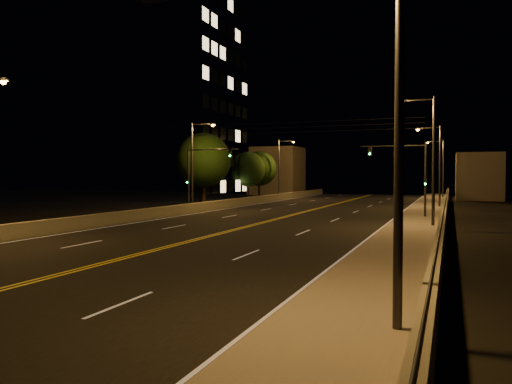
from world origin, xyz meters
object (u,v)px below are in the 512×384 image
(streetlight_5, at_px, (195,160))
(traffic_signal_left, at_px, (198,172))
(building_tower, at_px, (148,100))
(tree_3, at_px, (259,169))
(streetlight_0, at_px, (385,108))
(streetlight_3, at_px, (441,165))
(tree_0, at_px, (204,160))
(tree_2, at_px, (248,169))
(traffic_signal_right, at_px, (412,171))
(streetlight_1, at_px, (429,153))
(streetlight_2, at_px, (437,161))
(streetlight_6, at_px, (281,165))
(tree_1, at_px, (201,166))

(streetlight_5, bearing_deg, traffic_signal_left, -52.33)
(building_tower, xyz_separation_m, tree_3, (12.77, 9.78, -9.54))
(streetlight_0, xyz_separation_m, building_tower, (-37.97, 48.60, 9.01))
(streetlight_3, relative_size, traffic_signal_left, 1.41)
(tree_3, bearing_deg, streetlight_3, 16.75)
(building_tower, height_order, tree_0, building_tower)
(building_tower, bearing_deg, streetlight_5, -46.14)
(tree_2, bearing_deg, traffic_signal_right, -45.95)
(streetlight_0, bearing_deg, streetlight_1, 90.00)
(streetlight_2, height_order, tree_3, streetlight_2)
(streetlight_2, relative_size, tree_0, 1.04)
(traffic_signal_left, bearing_deg, traffic_signal_right, 0.00)
(tree_3, bearing_deg, streetlight_6, -18.00)
(streetlight_0, distance_m, streetlight_2, 43.19)
(streetlight_2, bearing_deg, streetlight_0, -90.00)
(streetlight_5, relative_size, traffic_signal_left, 1.41)
(streetlight_5, xyz_separation_m, tree_2, (-4.15, 23.42, -0.66))
(building_tower, bearing_deg, traffic_signal_right, -27.13)
(traffic_signal_left, distance_m, tree_1, 14.61)
(streetlight_6, distance_m, tree_2, 4.83)
(traffic_signal_right, relative_size, tree_3, 0.86)
(streetlight_2, bearing_deg, tree_3, 148.92)
(tree_1, bearing_deg, traffic_signal_left, -63.44)
(streetlight_0, relative_size, traffic_signal_right, 1.41)
(streetlight_2, xyz_separation_m, tree_1, (-26.81, -0.22, -0.36))
(streetlight_1, relative_size, tree_0, 1.04)
(tree_2, distance_m, tree_3, 3.62)
(streetlight_5, distance_m, tree_3, 27.29)
(streetlight_0, relative_size, streetlight_6, 1.00)
(streetlight_2, distance_m, tree_0, 24.52)
(streetlight_6, relative_size, building_tower, 0.29)
(tree_0, height_order, tree_3, tree_0)
(building_tower, bearing_deg, streetlight_6, 27.30)
(streetlight_2, relative_size, traffic_signal_left, 1.41)
(streetlight_1, bearing_deg, traffic_signal_right, 102.14)
(streetlight_5, height_order, tree_3, streetlight_5)
(streetlight_3, relative_size, tree_3, 1.21)
(streetlight_1, relative_size, streetlight_6, 1.00)
(streetlight_1, bearing_deg, streetlight_0, -90.00)
(traffic_signal_left, bearing_deg, streetlight_5, 127.67)
(traffic_signal_right, distance_m, traffic_signal_left, 18.78)
(streetlight_2, height_order, traffic_signal_left, streetlight_2)
(streetlight_0, height_order, tree_2, streetlight_0)
(traffic_signal_left, bearing_deg, streetlight_1, -19.14)
(building_tower, relative_size, tree_3, 4.15)
(tree_2, height_order, tree_3, tree_3)
(streetlight_5, xyz_separation_m, tree_1, (-5.41, 11.60, -0.36))
(traffic_signal_left, distance_m, tree_3, 28.89)
(streetlight_1, relative_size, tree_2, 1.25)
(streetlight_0, relative_size, traffic_signal_left, 1.41)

